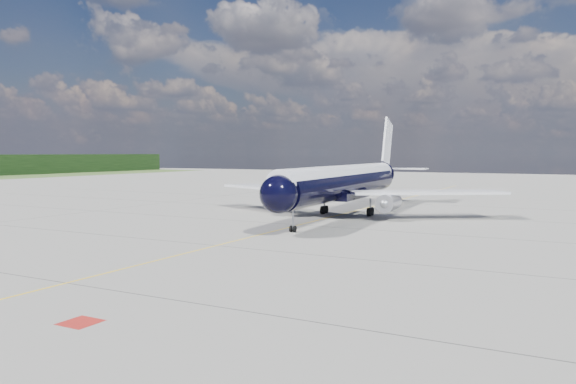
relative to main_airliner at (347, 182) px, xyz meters
The scene contains 4 objects.
ground 7.50m from the main_airliner, 97.00° to the right, with size 320.00×320.00×0.00m, color gray.
taxiway_centerline 12.00m from the main_airliner, 93.90° to the right, with size 0.16×160.00×0.01m, color yellow.
red_marking 46.83m from the main_airliner, 82.57° to the right, with size 1.60×1.60×0.01m, color maroon.
main_airliner is the anchor object (origin of this frame).
Camera 1 is at (26.63, -27.36, 7.59)m, focal length 35.00 mm.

